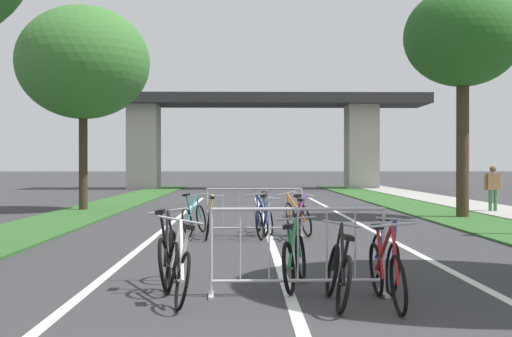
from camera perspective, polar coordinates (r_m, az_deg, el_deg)
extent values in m
cube|color=#2D5B26|center=(24.38, -12.97, -3.27)|extent=(2.20, 48.51, 0.05)
cube|color=#2D5B26|center=(24.63, 13.50, -3.24)|extent=(2.20, 48.51, 0.05)
cube|color=#9E9B93|center=(25.27, 18.39, -3.12)|extent=(2.24, 48.51, 0.08)
cube|color=silver|center=(18.06, 0.75, -4.60)|extent=(0.14, 28.06, 0.01)
cube|color=silver|center=(18.30, 8.55, -4.54)|extent=(0.14, 28.06, 0.01)
cube|color=silver|center=(18.16, -7.11, -4.57)|extent=(0.14, 28.06, 0.01)
cube|color=#2D2D30|center=(44.24, -0.26, 5.66)|extent=(22.10, 4.16, 0.64)
cube|color=#ADA89E|center=(44.52, -9.24, 1.77)|extent=(1.90, 2.40, 5.34)
cube|color=#ADA89E|center=(44.69, 8.69, 1.76)|extent=(1.90, 2.40, 5.34)
cylinder|color=#3D2D1E|center=(23.82, -14.08, 0.56)|extent=(0.29, 0.29, 3.31)
ellipsoid|color=#38702D|center=(24.06, -14.09, 8.49)|extent=(4.44, 4.44, 3.78)
cylinder|color=#3D2D1E|center=(20.80, 16.69, 1.51)|extent=(0.36, 0.36, 3.98)
ellipsoid|color=#23561E|center=(21.12, 16.71, 10.39)|extent=(3.39, 3.39, 2.88)
cylinder|color=#ADADB2|center=(8.20, -3.73, -6.91)|extent=(0.04, 0.04, 1.05)
cube|color=#ADADB2|center=(8.28, -3.73, -10.41)|extent=(0.07, 0.44, 0.03)
cylinder|color=#ADADB2|center=(8.42, 10.50, -6.72)|extent=(0.04, 0.04, 1.05)
cube|color=#ADADB2|center=(8.50, 10.50, -10.13)|extent=(0.07, 0.44, 0.03)
cylinder|color=#ADADB2|center=(8.20, 3.49, -3.36)|extent=(2.06, 0.11, 0.04)
cylinder|color=#ADADB2|center=(8.30, 3.48, -9.23)|extent=(2.06, 0.11, 0.04)
cylinder|color=#ADADB2|center=(8.19, -1.32, -6.28)|extent=(0.02, 0.02, 0.87)
cylinder|color=#ADADB2|center=(8.21, 1.09, -6.27)|extent=(0.02, 0.02, 0.87)
cylinder|color=#ADADB2|center=(8.24, 3.48, -6.24)|extent=(0.02, 0.02, 0.87)
cylinder|color=#ADADB2|center=(8.28, 5.86, -6.21)|extent=(0.02, 0.02, 0.87)
cylinder|color=#ADADB2|center=(8.34, 8.20, -6.16)|extent=(0.02, 0.02, 0.87)
cylinder|color=#ADADB2|center=(14.99, -4.08, -3.61)|extent=(0.04, 0.04, 1.05)
cube|color=#ADADB2|center=(15.04, -4.08, -5.55)|extent=(0.07, 0.44, 0.03)
cylinder|color=#ADADB2|center=(15.08, 3.77, -3.59)|extent=(0.04, 0.04, 1.05)
cube|color=#ADADB2|center=(15.13, 3.77, -5.52)|extent=(0.07, 0.44, 0.03)
cylinder|color=#ADADB2|center=(14.98, -0.14, -1.68)|extent=(2.06, 0.10, 0.04)
cylinder|color=#ADADB2|center=(15.03, -0.14, -4.92)|extent=(2.06, 0.10, 0.04)
cylinder|color=#ADADB2|center=(14.98, -2.77, -3.27)|extent=(0.02, 0.02, 0.87)
cylinder|color=#ADADB2|center=(14.99, -1.45, -3.27)|extent=(0.02, 0.02, 0.87)
cylinder|color=#ADADB2|center=(15.00, -0.14, -3.27)|extent=(0.02, 0.02, 0.87)
cylinder|color=#ADADB2|center=(15.02, 1.17, -3.26)|extent=(0.02, 0.02, 0.87)
cylinder|color=#ADADB2|center=(15.04, 2.47, -3.26)|extent=(0.02, 0.02, 0.87)
torus|color=black|center=(7.30, 7.26, -9.51)|extent=(0.16, 0.63, 0.62)
torus|color=black|center=(8.24, 6.34, -8.36)|extent=(0.16, 0.63, 0.62)
cylinder|color=black|center=(7.71, 7.16, -6.90)|extent=(0.15, 0.94, 0.59)
cylinder|color=black|center=(7.54, 7.26, -7.58)|extent=(0.14, 0.12, 0.52)
cylinder|color=black|center=(7.45, 7.07, -9.48)|extent=(0.03, 0.31, 0.07)
cylinder|color=black|center=(8.19, 6.71, -6.47)|extent=(0.14, 0.09, 0.56)
cube|color=black|center=(7.48, 7.64, -5.68)|extent=(0.11, 0.24, 0.07)
cylinder|color=#99999E|center=(8.14, 7.08, -4.56)|extent=(0.44, 0.03, 0.11)
torus|color=black|center=(15.16, 1.11, -4.36)|extent=(0.27, 0.64, 0.63)
torus|color=black|center=(14.18, 0.31, -4.69)|extent=(0.27, 0.64, 0.63)
cylinder|color=#1E389E|center=(14.68, 0.58, -3.29)|extent=(0.35, 0.94, 0.66)
cylinder|color=#1E389E|center=(14.86, 0.76, -3.46)|extent=(0.11, 0.14, 0.62)
cylinder|color=#1E389E|center=(15.00, 1.00, -4.50)|extent=(0.10, 0.32, 0.07)
cylinder|color=#1E389E|center=(14.19, 0.16, -3.42)|extent=(0.12, 0.11, 0.63)
cube|color=black|center=(14.89, 0.63, -2.28)|extent=(0.16, 0.26, 0.06)
cylinder|color=#99999E|center=(14.20, 0.02, -2.15)|extent=(0.42, 0.13, 0.08)
torus|color=black|center=(14.16, -3.96, -4.58)|extent=(0.15, 0.69, 0.69)
torus|color=black|center=(15.17, -3.86, -4.25)|extent=(0.15, 0.69, 0.69)
cylinder|color=gold|center=(14.62, -3.77, -3.36)|extent=(0.09, 0.99, 0.58)
cylinder|color=gold|center=(14.43, -3.80, -3.55)|extent=(0.13, 0.12, 0.58)
cylinder|color=gold|center=(14.33, -3.95, -4.63)|extent=(0.04, 0.33, 0.08)
cylinder|color=gold|center=(15.13, -3.73, -3.24)|extent=(0.12, 0.09, 0.55)
cube|color=black|center=(14.38, -3.65, -2.41)|extent=(0.11, 0.24, 0.06)
cylinder|color=#99999E|center=(15.09, -3.59, -2.21)|extent=(0.49, 0.04, 0.09)
torus|color=black|center=(7.46, -6.10, -9.23)|extent=(0.29, 0.66, 0.63)
torus|color=black|center=(8.45, -7.01, -8.10)|extent=(0.29, 0.66, 0.63)
cylinder|color=silver|center=(7.90, -6.17, -6.61)|extent=(0.15, 0.99, 0.60)
cylinder|color=silver|center=(7.71, -6.02, -7.01)|extent=(0.17, 0.09, 0.61)
cylinder|color=silver|center=(7.62, -6.29, -9.20)|extent=(0.11, 0.33, 0.07)
cylinder|color=silver|center=(8.40, -6.62, -6.19)|extent=(0.15, 0.06, 0.58)
cube|color=black|center=(7.65, -5.56, -4.81)|extent=(0.16, 0.26, 0.07)
cylinder|color=#99999E|center=(8.35, -6.23, -4.26)|extent=(0.54, 0.15, 0.13)
torus|color=black|center=(8.31, 2.71, -8.23)|extent=(0.25, 0.65, 0.64)
torus|color=black|center=(9.25, 3.69, -7.35)|extent=(0.25, 0.65, 0.64)
cylinder|color=#1E7238|center=(8.72, 3.03, -6.09)|extent=(0.20, 0.93, 0.56)
cylinder|color=#1E7238|center=(8.55, 2.87, -6.54)|extent=(0.12, 0.10, 0.53)
cylinder|color=#1E7238|center=(8.46, 2.90, -8.24)|extent=(0.10, 0.31, 0.08)
cylinder|color=#1E7238|center=(9.20, 3.50, -5.76)|extent=(0.11, 0.08, 0.53)
cube|color=black|center=(8.49, 2.65, -4.80)|extent=(0.16, 0.26, 0.06)
cylinder|color=#99999E|center=(9.15, 3.31, -4.14)|extent=(0.52, 0.15, 0.08)
torus|color=black|center=(14.89, 4.11, -4.33)|extent=(0.33, 0.71, 0.69)
torus|color=black|center=(15.91, 2.88, -4.03)|extent=(0.33, 0.71, 0.69)
cylinder|color=orange|center=(15.34, 3.32, -3.16)|extent=(0.38, 0.99, 0.59)
cylinder|color=orange|center=(15.15, 3.58, -3.35)|extent=(0.14, 0.15, 0.58)
cylinder|color=orange|center=(15.06, 3.92, -4.37)|extent=(0.10, 0.34, 0.08)
cylinder|color=orange|center=(15.85, 2.73, -3.04)|extent=(0.13, 0.12, 0.56)
cube|color=black|center=(15.08, 3.43, -2.27)|extent=(0.16, 0.26, 0.07)
cylinder|color=#99999E|center=(15.79, 2.57, -2.05)|extent=(0.45, 0.13, 0.11)
torus|color=black|center=(14.08, 3.24, -4.77)|extent=(0.25, 0.62, 0.61)
torus|color=black|center=(15.10, 3.68, -4.43)|extent=(0.25, 0.62, 0.61)
cylinder|color=#662884|center=(14.53, 3.66, -3.43)|extent=(0.32, 0.97, 0.63)
cylinder|color=#662884|center=(14.35, 3.53, -3.73)|extent=(0.13, 0.14, 0.57)
cylinder|color=#662884|center=(14.24, 3.30, -4.81)|extent=(0.08, 0.33, 0.07)
cylinder|color=#662884|center=(15.04, 3.86, -3.30)|extent=(0.13, 0.11, 0.60)
cube|color=black|center=(14.29, 3.71, -2.60)|extent=(0.15, 0.26, 0.07)
cylinder|color=#99999E|center=(15.00, 4.04, -2.17)|extent=(0.50, 0.12, 0.11)
torus|color=black|center=(16.03, 0.33, -4.09)|extent=(0.18, 0.65, 0.64)
torus|color=black|center=(14.97, 0.90, -4.40)|extent=(0.18, 0.65, 0.64)
cylinder|color=#B7B7BC|center=(15.51, 0.69, -3.29)|extent=(0.21, 1.04, 0.55)
cylinder|color=#B7B7BC|center=(15.72, 0.58, -3.18)|extent=(0.10, 0.13, 0.65)
cylinder|color=#B7B7BC|center=(15.87, 0.41, -4.22)|extent=(0.06, 0.35, 0.08)
cylinder|color=#B7B7BC|center=(14.98, 0.98, -3.42)|extent=(0.09, 0.10, 0.52)
cube|color=black|center=(15.74, 0.68, -2.00)|extent=(0.13, 0.25, 0.06)
cylinder|color=#99999E|center=(14.99, 1.06, -2.44)|extent=(0.52, 0.09, 0.08)
torus|color=black|center=(14.93, -5.69, -4.43)|extent=(0.29, 0.65, 0.63)
torus|color=black|center=(15.92, -4.56, -4.14)|extent=(0.29, 0.65, 0.63)
cylinder|color=#197A7F|center=(15.40, -5.31, -3.31)|extent=(0.17, 1.00, 0.56)
cylinder|color=#197A7F|center=(15.21, -5.53, -3.35)|extent=(0.17, 0.09, 0.63)
cylinder|color=#197A7F|center=(15.09, -5.49, -4.47)|extent=(0.11, 0.33, 0.07)
cylinder|color=#197A7F|center=(15.89, -4.75, -3.19)|extent=(0.15, 0.07, 0.53)
cube|color=black|center=(15.17, -5.78, -2.18)|extent=(0.16, 0.26, 0.07)
cylinder|color=#99999E|center=(15.86, -4.95, -2.25)|extent=(0.42, 0.12, 0.11)
torus|color=black|center=(8.35, 9.90, -8.22)|extent=(0.11, 0.64, 0.64)
torus|color=black|center=(7.31, 11.67, -9.44)|extent=(0.11, 0.64, 0.64)
cylinder|color=red|center=(7.80, 10.50, -6.53)|extent=(0.07, 1.05, 0.65)
cylinder|color=red|center=(8.01, 10.21, -6.84)|extent=(0.10, 0.12, 0.58)
cylinder|color=red|center=(8.18, 10.17, -8.56)|extent=(0.04, 0.35, 0.08)
cylinder|color=red|center=(7.28, 11.43, -7.02)|extent=(0.10, 0.09, 0.62)
cube|color=black|center=(8.01, 9.99, -4.76)|extent=(0.11, 0.24, 0.06)
cylinder|color=#99999E|center=(7.27, 11.18, -4.59)|extent=(0.48, 0.04, 0.07)
torus|color=black|center=(8.41, -7.54, -7.97)|extent=(0.15, 0.69, 0.69)
torus|color=black|center=(9.36, -6.73, -7.12)|extent=(0.15, 0.69, 0.69)
cylinder|color=black|center=(8.83, -7.40, -5.63)|extent=(0.10, 0.94, 0.63)
cylinder|color=black|center=(8.65, -7.55, -5.80)|extent=(0.14, 0.12, 0.69)
cylinder|color=black|center=(8.57, -7.37, -7.99)|extent=(0.04, 0.31, 0.08)
cylinder|color=black|center=(9.31, -7.00, -5.32)|extent=(0.13, 0.09, 0.60)
cube|color=black|center=(8.60, -7.90, -3.56)|extent=(0.11, 0.24, 0.06)
cylinder|color=#99999E|center=(9.26, -7.28, -3.50)|extent=(0.51, 0.04, 0.10)
torus|color=black|center=(9.38, 9.87, -7.26)|extent=(0.10, 0.64, 0.64)
torus|color=black|center=(8.41, 11.19, -8.14)|extent=(0.10, 0.64, 0.64)
cylinder|color=#1E389E|center=(8.89, 10.63, -5.78)|extent=(0.10, 0.97, 0.62)
cylinder|color=#1E389E|center=(9.08, 10.36, -5.95)|extent=(0.10, 0.12, 0.59)
cylinder|color=#1E389E|center=(9.23, 10.05, -7.53)|extent=(0.03, 0.32, 0.08)
cylinder|color=#1E389E|center=(8.40, 11.34, -6.14)|extent=(0.10, 0.10, 0.59)
cube|color=black|center=(9.09, 10.48, -4.08)|extent=(0.11, 0.24, 0.06)
cylinder|color=#99999E|center=(8.41, 11.48, -4.14)|extent=(0.48, 0.03, 0.07)
cylinder|color=#33723F|center=(23.16, 18.78, -2.61)|extent=(0.11, 0.11, 0.75)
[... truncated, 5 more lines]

